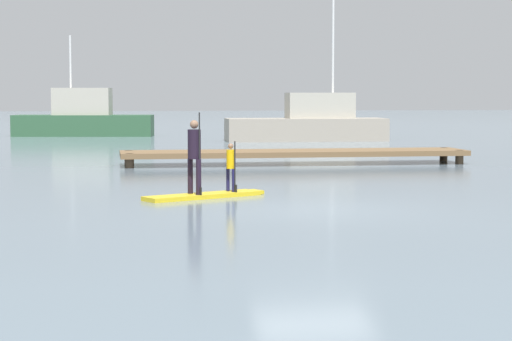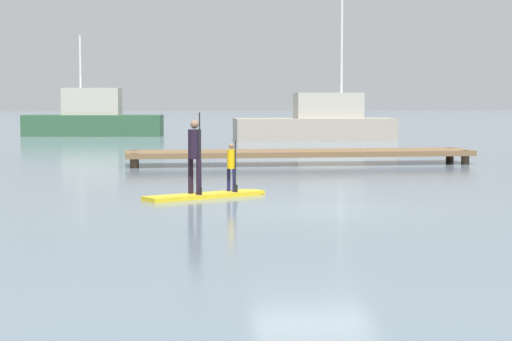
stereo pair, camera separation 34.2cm
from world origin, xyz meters
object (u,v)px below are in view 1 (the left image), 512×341
fishing_boat_white_large (309,124)px  paddler_child_solo (231,164)px  paddleboard_near (205,196)px  paddler_adult (194,152)px  fishing_boat_green_midground (83,118)px

fishing_boat_white_large → paddler_child_solo: bearing=-106.2°
paddleboard_near → paddler_adult: bearing=-151.7°
fishing_boat_white_large → paddleboard_near: bearing=-107.3°
fishing_boat_white_large → fishing_boat_green_midground: size_ratio=1.02×
paddler_adult → paddler_child_solo: size_ratio=1.57×
paddler_child_solo → fishing_boat_green_midground: size_ratio=0.15×
paddleboard_near → fishing_boat_white_large: 27.52m
paddleboard_near → paddler_adult: 1.08m
paddler_child_solo → paddler_adult: bearing=-153.2°
paddler_adult → fishing_boat_white_large: (8.45, 26.40, -0.19)m
paddleboard_near → fishing_boat_green_midground: (-3.52, 33.83, 0.98)m
paddleboard_near → paddler_child_solo: bearing=26.2°
paddleboard_near → paddler_child_solo: paddler_child_solo is taller
paddler_adult → fishing_boat_green_midground: fishing_boat_green_midground is taller
paddleboard_near → fishing_boat_white_large: bearing=72.7°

